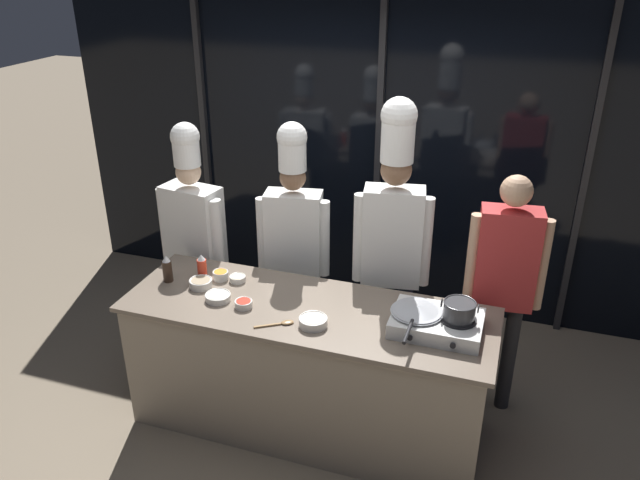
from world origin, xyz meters
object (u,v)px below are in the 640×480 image
prep_bowl_chili_flakes (244,303)px  chef_sous (294,230)px  portable_stove (437,323)px  stock_pot (459,310)px  squeeze_bottle_soy (167,269)px  chef_line (393,226)px  prep_bowl_chicken (313,321)px  serving_spoon_slotted (282,323)px  squeeze_bottle_chili (202,267)px  chef_head (193,227)px  person_guest (505,273)px  prep_bowl_bean_sprouts (218,297)px  prep_bowl_mushrooms (201,283)px  prep_bowl_carrots (221,275)px  prep_bowl_noodles (238,278)px  frying_pan (417,309)px

prep_bowl_chili_flakes → chef_sous: (0.03, 0.79, 0.16)m
portable_stove → stock_pot: bearing=0.1°
squeeze_bottle_soy → chef_line: size_ratio=0.09×
prep_bowl_chicken → serving_spoon_slotted: 0.19m
squeeze_bottle_chili → chef_sous: 0.71m
stock_pot → squeeze_bottle_soy: size_ratio=1.12×
serving_spoon_slotted → chef_head: bearing=141.9°
prep_bowl_chicken → chef_line: bearing=70.1°
stock_pot → serving_spoon_slotted: size_ratio=0.98×
portable_stove → person_guest: person_guest is taller
stock_pot → chef_head: size_ratio=0.12×
squeeze_bottle_chili → prep_bowl_bean_sprouts: squeeze_bottle_chili is taller
prep_bowl_mushrooms → prep_bowl_chili_flakes: prep_bowl_mushrooms is taller
chef_line → portable_stove: bearing=113.9°
prep_bowl_chicken → chef_line: chef_line is taller
prep_bowl_chicken → chef_line: size_ratio=0.08×
prep_bowl_bean_sprouts → chef_line: size_ratio=0.08×
prep_bowl_chicken → portable_stove: bearing=14.7°
prep_bowl_carrots → prep_bowl_noodles: size_ratio=0.97×
prep_bowl_mushrooms → stock_pot: bearing=-0.5°
frying_pan → chef_head: (-1.77, 0.57, 0.02)m
stock_pot → prep_bowl_bean_sprouts: stock_pot is taller
squeeze_bottle_chili → prep_bowl_bean_sprouts: (0.23, -0.22, -0.06)m
person_guest → chef_line: bearing=-9.1°
portable_stove → prep_bowl_mushrooms: (-1.54, 0.01, -0.02)m
prep_bowl_noodles → chef_head: 0.69m
frying_pan → prep_bowl_mushrooms: size_ratio=3.51×
prep_bowl_mushrooms → prep_bowl_chili_flakes: 0.40m
prep_bowl_chicken → prep_bowl_carrots: 0.84m
portable_stove → prep_bowl_chicken: portable_stove is taller
frying_pan → prep_bowl_mushrooms: 1.42m
squeeze_bottle_soy → squeeze_bottle_chili: 0.23m
squeeze_bottle_chili → prep_bowl_chili_flakes: 0.49m
chef_head → prep_bowl_noodles: bearing=152.3°
stock_pot → prep_bowl_chicken: size_ratio=1.23×
stock_pot → person_guest: size_ratio=0.12×
prep_bowl_carrots → chef_head: bearing=135.7°
squeeze_bottle_soy → prep_bowl_noodles: size_ratio=1.73×
prep_bowl_noodles → chef_line: size_ratio=0.05×
prep_bowl_bean_sprouts → chef_line: 1.22m
squeeze_bottle_soy → squeeze_bottle_chili: (0.20, 0.11, -0.01)m
prep_bowl_mushrooms → chef_head: (-0.35, 0.55, 0.11)m
squeeze_bottle_chili → chef_line: 1.29m
chef_sous → squeeze_bottle_chili: bearing=39.1°
prep_bowl_noodles → stock_pot: bearing=-6.1°
squeeze_bottle_soy → prep_bowl_bean_sprouts: squeeze_bottle_soy is taller
portable_stove → prep_bowl_chicken: (-0.69, -0.18, -0.02)m
chef_line → prep_bowl_chili_flakes: bearing=33.8°
prep_bowl_chili_flakes → serving_spoon_slotted: (0.29, -0.10, -0.02)m
stock_pot → prep_bowl_mushrooms: (-1.65, 0.01, -0.13)m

